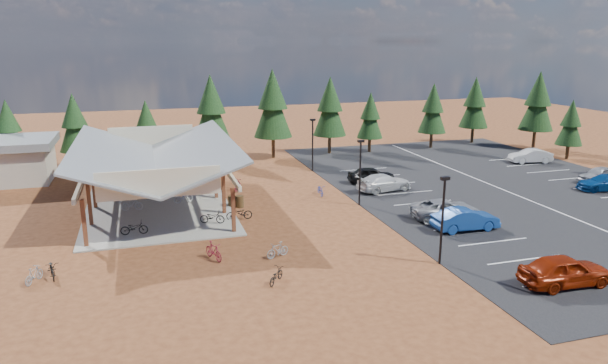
# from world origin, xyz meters

# --- Properties ---
(ground) EXTENTS (140.00, 140.00, 0.00)m
(ground) POSITION_xyz_m (0.00, 0.00, 0.00)
(ground) COLOR #582C17
(ground) RESTS_ON ground
(asphalt_lot) EXTENTS (27.00, 44.00, 0.04)m
(asphalt_lot) POSITION_xyz_m (18.50, 3.00, 0.02)
(asphalt_lot) COLOR black
(asphalt_lot) RESTS_ON ground
(concrete_pad) EXTENTS (10.60, 18.60, 0.10)m
(concrete_pad) POSITION_xyz_m (-10.00, 7.00, 0.05)
(concrete_pad) COLOR gray
(concrete_pad) RESTS_ON ground
(bike_pavilion) EXTENTS (11.65, 19.40, 4.97)m
(bike_pavilion) POSITION_xyz_m (-10.00, 7.00, 3.82)
(bike_pavilion) COLOR #573618
(bike_pavilion) RESTS_ON concrete_pad
(lamp_post_0) EXTENTS (0.50, 0.25, 5.14)m
(lamp_post_0) POSITION_xyz_m (5.00, -10.00, 2.98)
(lamp_post_0) COLOR black
(lamp_post_0) RESTS_ON ground
(lamp_post_1) EXTENTS (0.50, 0.25, 5.14)m
(lamp_post_1) POSITION_xyz_m (5.00, 2.00, 2.98)
(lamp_post_1) COLOR black
(lamp_post_1) RESTS_ON ground
(lamp_post_2) EXTENTS (0.50, 0.25, 5.14)m
(lamp_post_2) POSITION_xyz_m (5.00, 14.00, 2.98)
(lamp_post_2) COLOR black
(lamp_post_2) RESTS_ON ground
(trash_bin_0) EXTENTS (0.60, 0.60, 0.90)m
(trash_bin_0) POSITION_xyz_m (-4.55, 4.39, 0.45)
(trash_bin_0) COLOR #412E17
(trash_bin_0) RESTS_ON ground
(trash_bin_1) EXTENTS (0.60, 0.60, 0.90)m
(trash_bin_1) POSITION_xyz_m (-3.99, 4.14, 0.45)
(trash_bin_1) COLOR #412E17
(trash_bin_1) RESTS_ON ground
(pine_0) EXTENTS (3.02, 3.02, 7.05)m
(pine_0) POSITION_xyz_m (-23.10, 22.33, 4.30)
(pine_0) COLOR #382314
(pine_0) RESTS_ON ground
(pine_1) EXTENTS (3.23, 3.23, 7.52)m
(pine_1) POSITION_xyz_m (-17.08, 21.66, 4.59)
(pine_1) COLOR #382314
(pine_1) RESTS_ON ground
(pine_2) EXTENTS (2.83, 2.83, 6.59)m
(pine_2) POSITION_xyz_m (-10.30, 22.37, 4.02)
(pine_2) COLOR #382314
(pine_2) RESTS_ON ground
(pine_3) EXTENTS (3.91, 3.91, 9.12)m
(pine_3) POSITION_xyz_m (-3.74, 21.32, 5.57)
(pine_3) COLOR #382314
(pine_3) RESTS_ON ground
(pine_4) EXTENTS (4.12, 4.12, 9.60)m
(pine_4) POSITION_xyz_m (2.79, 21.19, 5.87)
(pine_4) COLOR #382314
(pine_4) RESTS_ON ground
(pine_5) EXTENTS (3.71, 3.71, 8.65)m
(pine_5) POSITION_xyz_m (9.45, 21.63, 5.28)
(pine_5) COLOR #382314
(pine_5) RESTS_ON ground
(pine_6) EXTENTS (2.94, 2.94, 6.85)m
(pine_6) POSITION_xyz_m (14.13, 21.10, 4.18)
(pine_6) COLOR #382314
(pine_6) RESTS_ON ground
(pine_7) EXTENTS (3.29, 3.29, 7.67)m
(pine_7) POSITION_xyz_m (22.22, 21.33, 4.68)
(pine_7) COLOR #382314
(pine_7) RESTS_ON ground
(pine_8) EXTENTS (3.52, 3.52, 8.20)m
(pine_8) POSITION_xyz_m (28.80, 22.73, 5.01)
(pine_8) COLOR #382314
(pine_8) RESTS_ON ground
(pine_12) EXTENTS (2.76, 2.76, 6.43)m
(pine_12) POSITION_xyz_m (33.12, 11.39, 3.92)
(pine_12) COLOR #382314
(pine_12) RESTS_ON ground
(pine_13) EXTENTS (3.90, 3.90, 9.08)m
(pine_13) POSITION_xyz_m (33.77, 17.53, 5.54)
(pine_13) COLOR #382314
(pine_13) RESTS_ON ground
(bike_0) EXTENTS (1.78, 0.72, 0.92)m
(bike_0) POSITION_xyz_m (-11.75, -0.14, 0.56)
(bike_0) COLOR black
(bike_0) RESTS_ON concrete_pad
(bike_1) EXTENTS (1.66, 0.62, 0.97)m
(bike_1) POSITION_xyz_m (-11.91, 5.32, 0.59)
(bike_1) COLOR #96999E
(bike_1) RESTS_ON concrete_pad
(bike_2) EXTENTS (1.77, 0.75, 0.91)m
(bike_2) POSITION_xyz_m (-13.43, 9.49, 0.55)
(bike_2) COLOR #1D339E
(bike_2) RESTS_ON concrete_pad
(bike_3) EXTENTS (1.82, 0.51, 1.09)m
(bike_3) POSITION_xyz_m (-11.12, 11.85, 0.65)
(bike_3) COLOR maroon
(bike_3) RESTS_ON concrete_pad
(bike_4) EXTENTS (1.82, 1.14, 0.90)m
(bike_4) POSITION_xyz_m (-6.56, 0.65, 0.55)
(bike_4) COLOR black
(bike_4) RESTS_ON concrete_pad
(bike_5) EXTENTS (1.62, 0.81, 0.94)m
(bike_5) POSITION_xyz_m (-8.06, 6.30, 0.57)
(bike_5) COLOR #9FA2A8
(bike_5) RESTS_ON concrete_pad
(bike_6) EXTENTS (1.64, 0.94, 0.82)m
(bike_6) POSITION_xyz_m (-7.38, 8.14, 0.51)
(bike_6) COLOR #174790
(bike_6) RESTS_ON concrete_pad
(bike_7) EXTENTS (1.74, 0.62, 1.02)m
(bike_7) POSITION_xyz_m (-8.44, 12.93, 0.61)
(bike_7) COLOR #9F2E23
(bike_7) RESTS_ON concrete_pad
(bike_8) EXTENTS (1.03, 1.94, 0.97)m
(bike_8) POSITION_xyz_m (-15.98, -5.58, 0.48)
(bike_8) COLOR black
(bike_8) RESTS_ON ground
(bike_9) EXTENTS (1.03, 1.51, 0.89)m
(bike_9) POSITION_xyz_m (-16.80, -6.04, 0.44)
(bike_9) COLOR gray
(bike_9) RESTS_ON ground
(bike_11) EXTENTS (1.13, 1.83, 1.06)m
(bike_11) POSITION_xyz_m (-7.31, -5.63, 0.53)
(bike_11) COLOR maroon
(bike_11) RESTS_ON ground
(bike_12) EXTENTS (1.38, 1.53, 0.81)m
(bike_12) POSITION_xyz_m (-4.59, -9.75, 0.40)
(bike_12) COLOR black
(bike_12) RESTS_ON ground
(bike_13) EXTENTS (1.59, 1.00, 0.93)m
(bike_13) POSITION_xyz_m (-3.66, -6.39, 0.46)
(bike_13) COLOR gray
(bike_13) RESTS_ON ground
(bike_14) EXTENTS (0.72, 1.73, 0.89)m
(bike_14) POSITION_xyz_m (3.00, 5.57, 0.44)
(bike_14) COLOR #28399D
(bike_14) RESTS_ON ground
(bike_15) EXTENTS (1.15, 1.66, 0.98)m
(bike_15) POSITION_xyz_m (-3.32, 8.91, 0.49)
(bike_15) COLOR maroon
(bike_15) RESTS_ON ground
(bike_16) EXTENTS (1.86, 0.65, 0.98)m
(bike_16) POSITION_xyz_m (-4.57, 1.15, 0.49)
(bike_16) COLOR black
(bike_16) RESTS_ON ground
(car_0) EXTENTS (4.88, 2.13, 1.64)m
(car_0) POSITION_xyz_m (9.69, -14.42, 0.86)
(car_0) COLOR maroon
(car_0) RESTS_ON asphalt_lot
(car_1) EXTENTS (4.56, 1.71, 1.49)m
(car_1) POSITION_xyz_m (9.60, -5.45, 0.78)
(car_1) COLOR navy
(car_1) RESTS_ON asphalt_lot
(car_2) EXTENTS (5.27, 2.98, 1.39)m
(car_2) POSITION_xyz_m (9.59, -2.98, 0.73)
(car_2) COLOR gray
(car_2) RESTS_ON asphalt_lot
(car_3) EXTENTS (5.16, 2.81, 1.42)m
(car_3) POSITION_xyz_m (8.58, 5.20, 0.75)
(car_3) COLOR silver
(car_3) RESTS_ON asphalt_lot
(car_4) EXTENTS (4.38, 2.22, 1.43)m
(car_4) POSITION_xyz_m (8.60, 7.94, 0.76)
(car_4) COLOR black
(car_4) RESTS_ON asphalt_lot
(car_7) EXTENTS (4.89, 2.68, 1.34)m
(car_7) POSITION_xyz_m (26.65, -0.12, 0.71)
(car_7) COLOR navy
(car_7) RESTS_ON asphalt_lot
(car_8) EXTENTS (4.36, 2.33, 1.41)m
(car_8) POSITION_xyz_m (28.31, 2.19, 0.75)
(car_8) COLOR #97989F
(car_8) RESTS_ON asphalt_lot
(car_9) EXTENTS (4.56, 2.26, 1.44)m
(car_9) POSITION_xyz_m (27.88, 10.80, 0.76)
(car_9) COLOR silver
(car_9) RESTS_ON asphalt_lot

